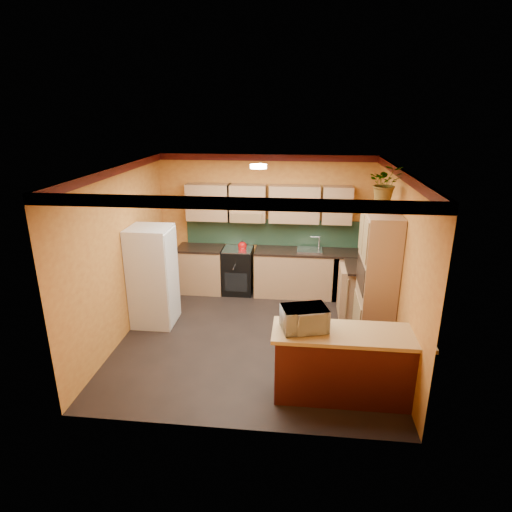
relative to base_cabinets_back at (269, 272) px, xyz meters
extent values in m
plane|color=black|center=(-0.10, -1.80, -0.44)|extent=(4.20, 4.20, 0.00)
cube|color=white|center=(-0.10, -1.80, 2.26)|extent=(4.20, 4.20, 0.04)
cube|color=gold|center=(-0.10, 0.30, 0.91)|extent=(4.20, 0.04, 2.70)
cube|color=gold|center=(-0.10, -3.90, 0.91)|extent=(4.20, 0.04, 2.70)
cube|color=gold|center=(-2.20, -1.80, 0.91)|extent=(0.04, 4.20, 2.70)
cube|color=gold|center=(2.00, -1.80, 0.91)|extent=(0.04, 4.20, 2.70)
cube|color=#213D28|center=(0.15, 0.29, 0.75)|extent=(3.70, 0.02, 0.53)
cube|color=#213D28|center=(1.99, -0.40, 0.75)|extent=(0.02, 1.40, 0.53)
cube|color=tan|center=(0.00, 0.13, 1.36)|extent=(3.10, 0.34, 0.70)
cylinder|color=white|center=(-0.10, -1.20, 2.22)|extent=(0.26, 0.26, 0.06)
cube|color=tan|center=(0.00, 0.00, 0.00)|extent=(3.65, 0.60, 0.88)
cube|color=black|center=(0.00, 0.00, 0.46)|extent=(3.65, 0.62, 0.04)
cube|color=black|center=(-0.62, 0.00, 0.02)|extent=(0.58, 0.58, 0.91)
cube|color=silver|center=(0.77, 0.00, 0.50)|extent=(0.48, 0.40, 0.03)
cube|color=tan|center=(1.70, -0.76, 0.00)|extent=(0.60, 0.80, 0.88)
cube|color=black|center=(1.70, -0.76, 0.46)|extent=(0.62, 0.80, 0.04)
cube|color=silver|center=(-1.85, -1.45, 0.41)|extent=(0.68, 0.66, 1.70)
cube|color=tan|center=(1.75, -1.75, 0.61)|extent=(0.48, 0.90, 2.10)
cylinder|color=#AC5729|center=(1.75, -1.70, 1.74)|extent=(0.22, 0.22, 0.16)
imported|color=tan|center=(1.75, -1.70, 2.08)|extent=(0.48, 0.42, 0.51)
cube|color=#4A1A11|center=(1.24, -3.15, 0.00)|extent=(1.80, 0.55, 0.88)
cube|color=tan|center=(1.24, -3.15, 0.47)|extent=(1.90, 0.65, 0.05)
imported|color=silver|center=(0.67, -3.15, 0.64)|extent=(0.62, 0.50, 0.30)
camera|label=1|loc=(0.59, -7.87, 3.06)|focal=30.00mm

